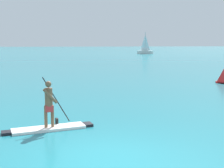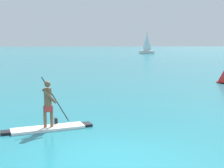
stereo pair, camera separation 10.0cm
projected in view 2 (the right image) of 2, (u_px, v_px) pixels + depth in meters
ground at (105, 158)px, 8.05m from camera, size 440.00×440.00×0.00m
paddleboarder_mid_center at (49, 119)px, 10.67m from camera, size 3.13×1.24×1.85m
sailboat_right_horizon at (147, 51)px, 81.85m from camera, size 4.21×2.81×5.65m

